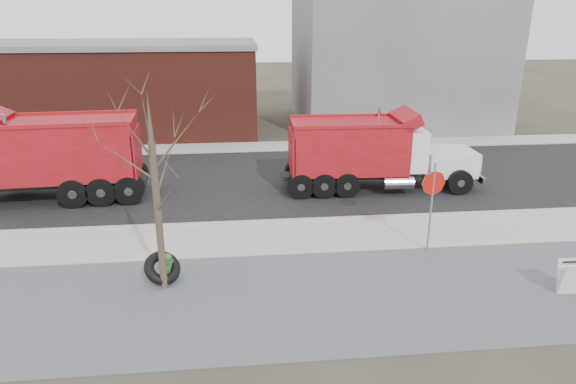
{
  "coord_description": "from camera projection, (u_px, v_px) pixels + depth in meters",
  "views": [
    {
      "loc": [
        -1.17,
        -14.85,
        6.97
      ],
      "look_at": [
        0.44,
        0.76,
        1.4
      ],
      "focal_mm": 32.0,
      "sensor_mm": 36.0,
      "label": 1
    }
  ],
  "objects": [
    {
      "name": "far_sidewalk",
      "position": [
        259.0,
        147.0,
        27.6
      ],
      "size": [
        60.0,
        2.0,
        0.06
      ],
      "primitive_type": "cube",
      "color": "#9E9B93",
      "rests_on": "ground"
    },
    {
      "name": "dump_truck_red_b",
      "position": [
        39.0,
        155.0,
        19.37
      ],
      "size": [
        8.45,
        2.94,
        3.55
      ],
      "rotation": [
        0.0,
        0.0,
        3.21
      ],
      "color": "black",
      "rests_on": "ground"
    },
    {
      "name": "sandwich_board",
      "position": [
        572.0,
        277.0,
        13.16
      ],
      "size": [
        0.68,
        0.43,
        0.94
      ],
      "rotation": [
        0.0,
        0.0,
        -0.01
      ],
      "color": "silver",
      "rests_on": "ground"
    },
    {
      "name": "gravel_verge",
      "position": [
        288.0,
        299.0,
        13.08
      ],
      "size": [
        60.0,
        5.0,
        0.03
      ],
      "primitive_type": "cube",
      "color": "gray",
      "rests_on": "ground"
    },
    {
      "name": "road",
      "position": [
        265.0,
        180.0,
        22.27
      ],
      "size": [
        60.0,
        9.4,
        0.02
      ],
      "primitive_type": "cube",
      "color": "black",
      "rests_on": "ground"
    },
    {
      "name": "stop_sign",
      "position": [
        433.0,
        192.0,
        15.1
      ],
      "size": [
        0.76,
        0.16,
        2.8
      ],
      "rotation": [
        0.0,
        0.0,
        -0.22
      ],
      "color": "gray",
      "rests_on": "ground"
    },
    {
      "name": "ground",
      "position": [
        277.0,
        242.0,
        16.36
      ],
      "size": [
        120.0,
        120.0,
        0.0
      ],
      "primitive_type": "plane",
      "color": "#383328",
      "rests_on": "ground"
    },
    {
      "name": "curb",
      "position": [
        273.0,
        221.0,
        17.8
      ],
      "size": [
        60.0,
        0.15,
        0.11
      ],
      "primitive_type": "cube",
      "color": "#9E9B93",
      "rests_on": "ground"
    },
    {
      "name": "dump_truck_red_a",
      "position": [
        372.0,
        150.0,
        20.66
      ],
      "size": [
        7.99,
        2.38,
        3.22
      ],
      "rotation": [
        0.0,
        0.0,
        -0.03
      ],
      "color": "black",
      "rests_on": "ground"
    },
    {
      "name": "truck_tire",
      "position": [
        162.0,
        268.0,
        13.78
      ],
      "size": [
        1.33,
        1.32,
        0.85
      ],
      "color": "black",
      "rests_on": "ground"
    },
    {
      "name": "fire_hydrant",
      "position": [
        169.0,
        268.0,
        13.92
      ],
      "size": [
        0.45,
        0.44,
        0.8
      ],
      "rotation": [
        0.0,
        0.0,
        -0.0
      ],
      "color": "#30752C",
      "rests_on": "ground"
    },
    {
      "name": "building_brick",
      "position": [
        85.0,
        87.0,
        30.44
      ],
      "size": [
        20.2,
        8.2,
        5.3
      ],
      "color": "#5E241B",
      "rests_on": "ground"
    },
    {
      "name": "sidewalk",
      "position": [
        276.0,
        238.0,
        16.59
      ],
      "size": [
        60.0,
        2.5,
        0.06
      ],
      "primitive_type": "cube",
      "color": "#9E9B93",
      "rests_on": "ground"
    },
    {
      "name": "building_grey",
      "position": [
        393.0,
        60.0,
        32.77
      ],
      "size": [
        12.0,
        10.0,
        8.0
      ],
      "color": "gray",
      "rests_on": "ground"
    },
    {
      "name": "bare_tree",
      "position": [
        154.0,
        170.0,
        12.51
      ],
      "size": [
        3.2,
        3.2,
        5.2
      ],
      "color": "#382D23",
      "rests_on": "ground"
    }
  ]
}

